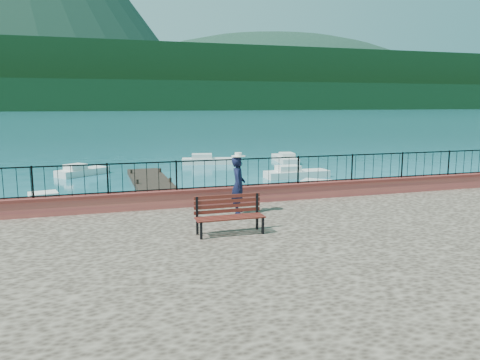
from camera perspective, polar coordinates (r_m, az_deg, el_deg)
ground at (r=13.43m, az=6.06°, el=-10.90°), size 2000.00×2000.00×0.00m
parapet at (r=16.36m, az=0.97°, el=-1.73°), size 28.00×0.46×0.58m
railing at (r=16.23m, az=0.98°, el=0.92°), size 27.00×0.05×0.95m
dock at (r=24.15m, az=-9.85°, el=-1.48°), size 2.00×16.00×0.30m
far_forest at (r=311.59m, az=-16.84°, el=9.79°), size 900.00×60.00×18.00m
foothills at (r=371.96m, az=-17.08°, el=11.65°), size 900.00×120.00×44.00m
companion_hill at (r=614.27m, az=4.02°, el=8.93°), size 448.00×384.00×180.00m
park_bench at (r=12.44m, az=-1.26°, el=-5.23°), size 1.83×0.60×1.02m
person at (r=14.61m, az=-0.21°, el=-0.63°), size 0.62×0.76×1.81m
hat at (r=14.47m, az=-0.21°, el=3.12°), size 0.44×0.44×0.12m
boat_0 at (r=22.33m, az=-21.54°, el=-2.24°), size 3.54×1.97×0.80m
boat_1 at (r=23.92m, az=10.70°, el=-1.00°), size 3.87×3.67×0.80m
boat_2 at (r=29.64m, az=6.95°, el=1.08°), size 4.08×1.36×0.80m
boat_3 at (r=32.01m, az=-18.68°, el=1.27°), size 3.45×3.03×0.80m
boat_4 at (r=36.14m, az=-3.62°, el=2.62°), size 4.53×2.24×0.80m
boat_5 at (r=37.60m, az=5.50°, el=2.86°), size 1.98×4.46×0.80m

